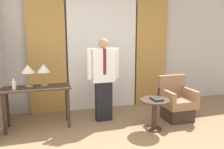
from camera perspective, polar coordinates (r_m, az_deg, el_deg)
wall_back at (r=5.07m, az=-2.81°, el=6.56°), size 10.00×0.06×2.70m
curtain_sheer_center at (r=4.94m, az=-2.44°, el=5.77°), size 1.56×0.06×2.58m
curtain_drape_left at (r=4.79m, az=-16.64°, el=5.22°), size 0.78×0.06×2.58m
curtain_drape_right at (r=5.37m, az=10.21°, el=5.97°), size 0.78×0.06×2.58m
desk at (r=4.16m, az=-18.98°, el=-4.88°), size 1.18×0.47×0.76m
table_lamp_left at (r=4.18m, az=-21.10°, el=1.01°), size 0.24×0.24×0.40m
table_lamp_right at (r=4.17m, az=-17.43°, el=1.20°), size 0.24×0.24×0.40m
bottle_near_edge at (r=4.07m, az=-24.24°, el=-2.59°), size 0.06×0.06×0.19m
person at (r=4.23m, az=-2.25°, el=-0.63°), size 0.63×0.21×1.62m
armchair at (r=4.60m, az=16.48°, el=-7.19°), size 0.59×0.58×0.87m
side_table at (r=3.98m, az=11.00°, el=-8.92°), size 0.52×0.52×0.56m
book at (r=3.92m, az=11.62°, el=-6.28°), size 0.16×0.24×0.03m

